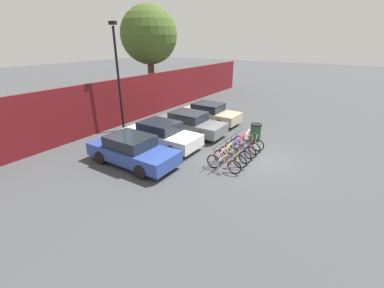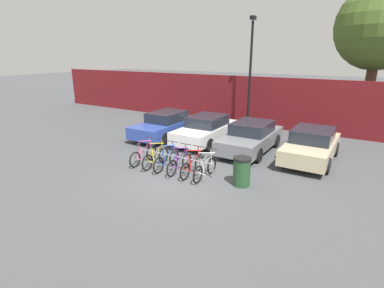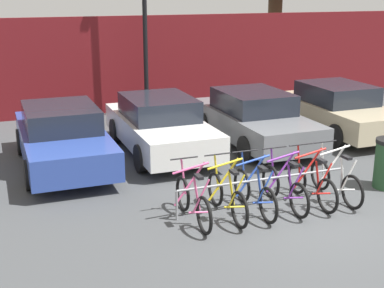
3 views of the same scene
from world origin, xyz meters
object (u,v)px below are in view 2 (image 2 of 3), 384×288
Objects in this scene: tree_behind_hoarding at (379,28)px; bicycle_blue at (167,160)px; trash_bin at (242,171)px; car_white at (206,129)px; bicycle_pink at (143,155)px; lamp_post at (250,69)px; bicycle_purple at (180,163)px; car_grey at (251,137)px; bicycle_white at (205,169)px; bicycle_red at (192,166)px; bicycle_yellow at (156,158)px; bike_rack at (174,158)px; car_blue at (166,125)px; car_beige at (311,145)px.

bicycle_blue is at bearing -120.45° from tree_behind_hoarding.
trash_bin is (3.15, 0.14, 0.14)m from bicycle_blue.
bicycle_pink is at bearing -99.69° from car_white.
bicycle_blue is at bearing -177.50° from trash_bin.
trash_bin is at bearing -69.76° from lamp_post.
bicycle_purple is 0.39× the size of car_grey.
trash_bin is (3.65, -4.03, -0.17)m from car_white.
bicycle_white is 1.40m from trash_bin.
lamp_post is at bearing 98.59° from bicycle_white.
car_white reaches higher than bicycle_red.
bicycle_red is at bearing -101.33° from car_grey.
bike_rack is at bearing 7.20° from bicycle_yellow.
bicycle_white reaches higher than trash_bin.
car_grey is at bearing -122.43° from tree_behind_hoarding.
bicycle_pink and bicycle_red have the same top height.
car_blue is 1.01× the size of car_grey.
tree_behind_hoarding reaches higher than car_grey.
car_grey reaches higher than trash_bin.
bicycle_blue and bicycle_red have the same top height.
bicycle_yellow and bicycle_red have the same top height.
bicycle_blue is 3.16m from trash_bin.
car_beige is (5.91, 4.12, 0.31)m from bicycle_pink.
bicycle_purple reaches higher than trash_bin.
bicycle_pink is 2.42m from bicycle_red.
tree_behind_hoarding reaches higher than trash_bin.
car_beige reaches higher than trash_bin.
bicycle_blue is 0.26× the size of lamp_post.
bicycle_white is 6.11m from car_blue.
car_white is 1.03× the size of car_beige.
bicycle_pink is 1.00× the size of bicycle_purple.
car_blue is 12.57m from tree_behind_hoarding.
car_beige is at bearing 35.16° from bicycle_yellow.
lamp_post is (-4.43, 3.86, 2.90)m from car_beige.
car_white is (0.71, 4.16, 0.31)m from bicycle_pink.
bicycle_white is at bearing -40.11° from car_blue.
bicycle_white is at bearing -2.94° from bicycle_yellow.
bike_rack is 13.33m from tree_behind_hoarding.
bicycle_white is 0.21× the size of tree_behind_hoarding.
bicycle_blue reaches higher than bike_rack.
bicycle_purple is at bearing 177.95° from bicycle_white.
bicycle_purple is at bearing 2.41° from bicycle_blue.
bicycle_red is at bearing 3.19° from bicycle_pink.
bicycle_pink is 1.00× the size of bicycle_yellow.
bicycle_red and bicycle_white have the same top height.
car_grey is at bearing 65.62° from bike_rack.
trash_bin is (1.39, 0.14, 0.14)m from bicycle_white.
bike_rack is 0.54× the size of lamp_post.
trash_bin is (-1.54, -3.98, -0.17)m from car_beige.
bicycle_white is at bearing 3.19° from bicycle_pink.
bicycle_blue is (-0.28, -0.15, -0.11)m from bike_rack.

